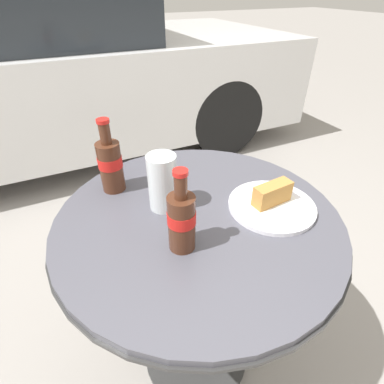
% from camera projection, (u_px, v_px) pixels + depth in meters
% --- Properties ---
extents(ground_plane, '(30.00, 30.00, 0.00)m').
position_uv_depth(ground_plane, '(196.00, 351.00, 1.21)').
color(ground_plane, gray).
extents(bistro_table, '(0.77, 0.77, 0.71)m').
position_uv_depth(bistro_table, '(197.00, 259.00, 0.89)').
color(bistro_table, '#333333').
rests_on(bistro_table, ground_plane).
extents(cola_bottle_left, '(0.07, 0.07, 0.22)m').
position_uv_depth(cola_bottle_left, '(110.00, 164.00, 0.85)').
color(cola_bottle_left, '#4C2819').
rests_on(cola_bottle_left, bistro_table).
extents(cola_bottle_right, '(0.06, 0.06, 0.21)m').
position_uv_depth(cola_bottle_right, '(182.00, 219.00, 0.66)').
color(cola_bottle_right, '#4C2819').
rests_on(cola_bottle_right, bistro_table).
extents(drinking_glass, '(0.08, 0.08, 0.16)m').
position_uv_depth(drinking_glass, '(163.00, 185.00, 0.79)').
color(drinking_glass, '#C68923').
rests_on(drinking_glass, bistro_table).
extents(lunch_plate_near, '(0.24, 0.24, 0.07)m').
position_uv_depth(lunch_plate_near, '(272.00, 203.00, 0.81)').
color(lunch_plate_near, white).
rests_on(lunch_plate_near, bistro_table).
extents(parked_car, '(3.99, 1.74, 1.41)m').
position_uv_depth(parked_car, '(38.00, 69.00, 2.39)').
color(parked_car, silver).
rests_on(parked_car, ground_plane).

